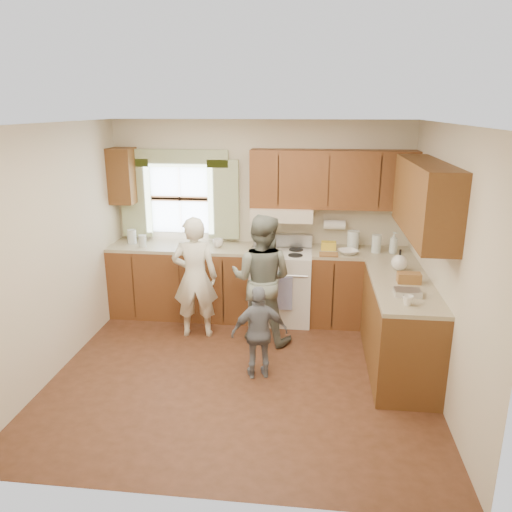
# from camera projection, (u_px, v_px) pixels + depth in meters

# --- Properties ---
(room) EXTENTS (3.80, 3.80, 3.80)m
(room) POSITION_uv_depth(u_px,v_px,m) (241.00, 258.00, 4.81)
(room) COLOR #432614
(room) RESTS_ON ground
(kitchen_fixtures) EXTENTS (3.80, 2.25, 2.15)m
(kitchen_fixtures) POSITION_uv_depth(u_px,v_px,m) (306.00, 266.00, 5.88)
(kitchen_fixtures) COLOR #4E2710
(kitchen_fixtures) RESTS_ON ground
(stove) EXTENTS (0.76, 0.67, 1.07)m
(stove) POSITION_uv_depth(u_px,v_px,m) (281.00, 285.00, 6.36)
(stove) COLOR silver
(stove) RESTS_ON ground
(woman_left) EXTENTS (0.57, 0.41, 1.46)m
(woman_left) POSITION_uv_depth(u_px,v_px,m) (195.00, 277.00, 5.84)
(woman_left) COLOR white
(woman_left) RESTS_ON ground
(woman_right) EXTENTS (0.83, 0.71, 1.51)m
(woman_right) POSITION_uv_depth(u_px,v_px,m) (262.00, 279.00, 5.69)
(woman_right) COLOR #294133
(woman_right) RESTS_ON ground
(child) EXTENTS (0.61, 0.37, 0.97)m
(child) POSITION_uv_depth(u_px,v_px,m) (260.00, 333.00, 4.97)
(child) COLOR slate
(child) RESTS_ON ground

